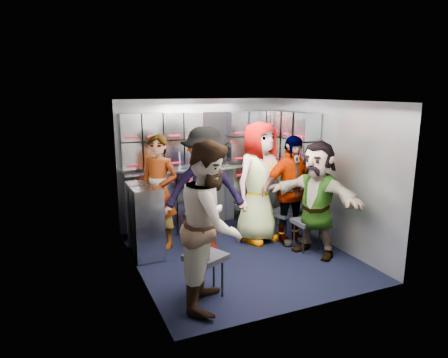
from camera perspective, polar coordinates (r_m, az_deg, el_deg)
name	(u,v)px	position (r m, az deg, el deg)	size (l,w,h in m)	color
floor	(241,255)	(5.62, 2.47, -10.86)	(3.00, 3.00, 0.00)	black
wall_back	(202,163)	(6.64, -3.10, 2.29)	(2.80, 0.04, 2.10)	gray
wall_left	(136,192)	(4.86, -12.46, -1.82)	(0.04, 3.00, 2.10)	gray
wall_right	(328,173)	(6.02, 14.64, 0.83)	(0.04, 3.00, 2.10)	gray
ceiling	(243,101)	(5.16, 2.69, 11.09)	(2.80, 3.00, 0.02)	silver
cart_bank_back	(207,198)	(6.57, -2.41, -2.78)	(2.68, 0.38, 0.99)	#989FA7
cart_bank_left	(145,220)	(5.58, -11.20, -5.83)	(0.38, 0.76, 0.99)	#989FA7
counter	(207,167)	(6.45, -2.45, 1.68)	(2.68, 0.42, 0.03)	silver
locker_bank_back	(205,138)	(6.44, -2.68, 5.93)	(2.68, 0.28, 0.82)	#989FA7
locker_bank_right	(294,138)	(6.43, 9.96, 5.74)	(0.28, 1.00, 0.82)	#989FA7
right_cabinet	(295,200)	(6.53, 10.11, -3.01)	(0.28, 1.20, 1.00)	#989FA7
coffee_niche	(214,138)	(6.56, -1.39, 5.89)	(0.46, 0.16, 0.84)	black
red_latch_strip	(212,178)	(6.30, -1.78, 0.16)	(2.60, 0.02, 0.03)	#B3081D
jump_seat_near_left	(206,259)	(4.48, -2.65, -11.36)	(0.52, 0.51, 0.47)	black
jump_seat_mid_left	(201,218)	(5.83, -3.29, -5.58)	(0.45, 0.43, 0.47)	black
jump_seat_center	(253,209)	(6.19, 4.17, -4.27)	(0.50, 0.48, 0.50)	black
jump_seat_mid_right	(283,214)	(6.17, 8.42, -5.00)	(0.46, 0.45, 0.44)	black
jump_seat_near_right	(307,223)	(5.81, 11.82, -6.22)	(0.37, 0.35, 0.44)	black
attendant_standing	(159,192)	(5.75, -9.30, -1.85)	(0.60, 0.39, 1.63)	black
attendant_arc_a	(211,224)	(4.15, -1.82, -6.51)	(0.85, 0.66, 1.75)	black
attendant_arc_b	(205,190)	(5.54, -2.71, -1.59)	(1.13, 0.65, 1.76)	black
attendant_arc_c	(259,183)	(5.92, 5.05, -0.50)	(0.88, 0.57, 1.80)	black
attendant_arc_d	(290,190)	(5.91, 9.47, -1.59)	(0.94, 0.39, 1.61)	black
attendant_arc_e	(316,199)	(5.55, 13.07, -2.77)	(1.47, 0.47, 1.59)	black
bottle_left	(199,161)	(6.33, -3.66, 2.65)	(0.07, 0.07, 0.23)	white
bottle_mid	(179,160)	(6.23, -6.43, 2.66)	(0.07, 0.07, 0.28)	white
bottle_right	(249,157)	(6.68, 3.64, 3.16)	(0.06, 0.06, 0.23)	white
cup_left	(148,169)	(6.11, -10.87, 1.47)	(0.09, 0.09, 0.10)	#C5B38B
cup_right	(270,159)	(6.87, 6.65, 2.84)	(0.07, 0.07, 0.10)	#C5B38B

